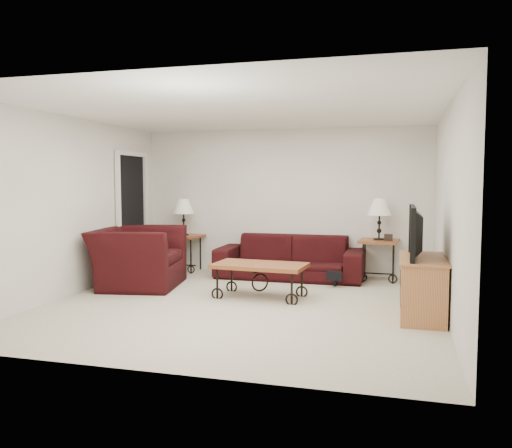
{
  "coord_description": "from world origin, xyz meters",
  "views": [
    {
      "loc": [
        1.94,
        -6.38,
        1.59
      ],
      "look_at": [
        0.0,
        0.7,
        1.0
      ],
      "focal_mm": 36.63,
      "sensor_mm": 36.0,
      "label": 1
    }
  ],
  "objects_px": {
    "tv_stand": "(422,287)",
    "backpack": "(335,272)",
    "sofa": "(290,257)",
    "side_table_right": "(379,260)",
    "lamp_right": "(379,219)",
    "armchair": "(138,257)",
    "coffee_table": "(260,281)",
    "lamp_left": "(184,217)",
    "side_table_left": "(184,253)",
    "television": "(422,232)"
  },
  "relations": [
    {
      "from": "backpack",
      "to": "side_table_left",
      "type": "bearing_deg",
      "value": 161.73
    },
    {
      "from": "lamp_left",
      "to": "sofa",
      "type": "bearing_deg",
      "value": -5.24
    },
    {
      "from": "armchair",
      "to": "tv_stand",
      "type": "distance_m",
      "value": 4.17
    },
    {
      "from": "backpack",
      "to": "lamp_left",
      "type": "bearing_deg",
      "value": 161.73
    },
    {
      "from": "tv_stand",
      "to": "armchair",
      "type": "bearing_deg",
      "value": 169.7
    },
    {
      "from": "tv_stand",
      "to": "sofa",
      "type": "bearing_deg",
      "value": 134.9
    },
    {
      "from": "tv_stand",
      "to": "backpack",
      "type": "relative_size",
      "value": 2.62
    },
    {
      "from": "coffee_table",
      "to": "armchair",
      "type": "bearing_deg",
      "value": 172.47
    },
    {
      "from": "coffee_table",
      "to": "tv_stand",
      "type": "bearing_deg",
      "value": -12.87
    },
    {
      "from": "lamp_right",
      "to": "side_table_left",
      "type": "bearing_deg",
      "value": 180.0
    },
    {
      "from": "coffee_table",
      "to": "armchair",
      "type": "xyz_separation_m",
      "value": [
        -1.99,
        0.26,
        0.21
      ]
    },
    {
      "from": "lamp_left",
      "to": "backpack",
      "type": "xyz_separation_m",
      "value": [
        2.78,
        -0.68,
        -0.74
      ]
    },
    {
      "from": "side_table_right",
      "to": "television",
      "type": "bearing_deg",
      "value": -75.61
    },
    {
      "from": "television",
      "to": "backpack",
      "type": "height_order",
      "value": "television"
    },
    {
      "from": "sofa",
      "to": "coffee_table",
      "type": "xyz_separation_m",
      "value": [
        -0.1,
        -1.54,
        -0.12
      ]
    },
    {
      "from": "side_table_left",
      "to": "tv_stand",
      "type": "height_order",
      "value": "tv_stand"
    },
    {
      "from": "sofa",
      "to": "lamp_left",
      "type": "bearing_deg",
      "value": 174.76
    },
    {
      "from": "side_table_right",
      "to": "television",
      "type": "height_order",
      "value": "television"
    },
    {
      "from": "sofa",
      "to": "armchair",
      "type": "distance_m",
      "value": 2.45
    },
    {
      "from": "lamp_right",
      "to": "television",
      "type": "bearing_deg",
      "value": -75.61
    },
    {
      "from": "armchair",
      "to": "side_table_right",
      "type": "bearing_deg",
      "value": -77.3
    },
    {
      "from": "lamp_left",
      "to": "tv_stand",
      "type": "height_order",
      "value": "lamp_left"
    },
    {
      "from": "lamp_right",
      "to": "armchair",
      "type": "distance_m",
      "value": 3.85
    },
    {
      "from": "sofa",
      "to": "coffee_table",
      "type": "relative_size",
      "value": 1.92
    },
    {
      "from": "coffee_table",
      "to": "tv_stand",
      "type": "relative_size",
      "value": 1.07
    },
    {
      "from": "lamp_right",
      "to": "armchair",
      "type": "height_order",
      "value": "lamp_right"
    },
    {
      "from": "side_table_right",
      "to": "armchair",
      "type": "relative_size",
      "value": 0.48
    },
    {
      "from": "lamp_left",
      "to": "armchair",
      "type": "bearing_deg",
      "value": -94.96
    },
    {
      "from": "sofa",
      "to": "tv_stand",
      "type": "distance_m",
      "value": 2.85
    },
    {
      "from": "sofa",
      "to": "side_table_right",
      "type": "xyz_separation_m",
      "value": [
        1.43,
        0.18,
        -0.02
      ]
    },
    {
      "from": "sofa",
      "to": "side_table_left",
      "type": "height_order",
      "value": "sofa"
    },
    {
      "from": "sofa",
      "to": "tv_stand",
      "type": "xyz_separation_m",
      "value": [
        2.01,
        -2.02,
        0.0
      ]
    },
    {
      "from": "side_table_left",
      "to": "side_table_right",
      "type": "relative_size",
      "value": 0.97
    },
    {
      "from": "sofa",
      "to": "tv_stand",
      "type": "relative_size",
      "value": 2.05
    },
    {
      "from": "television",
      "to": "lamp_right",
      "type": "bearing_deg",
      "value": -165.61
    },
    {
      "from": "armchair",
      "to": "tv_stand",
      "type": "bearing_deg",
      "value": -110.06
    },
    {
      "from": "tv_stand",
      "to": "television",
      "type": "xyz_separation_m",
      "value": [
        -0.02,
        -0.0,
        0.66
      ]
    },
    {
      "from": "armchair",
      "to": "lamp_left",
      "type": "bearing_deg",
      "value": -14.72
    },
    {
      "from": "side_table_right",
      "to": "side_table_left",
      "type": "bearing_deg",
      "value": 180.0
    },
    {
      "from": "coffee_table",
      "to": "tv_stand",
      "type": "height_order",
      "value": "tv_stand"
    },
    {
      "from": "lamp_left",
      "to": "armchair",
      "type": "distance_m",
      "value": 1.55
    },
    {
      "from": "coffee_table",
      "to": "backpack",
      "type": "distance_m",
      "value": 1.38
    },
    {
      "from": "sofa",
      "to": "side_table_left",
      "type": "distance_m",
      "value": 1.97
    },
    {
      "from": "side_table_right",
      "to": "lamp_right",
      "type": "bearing_deg",
      "value": 0.0
    },
    {
      "from": "armchair",
      "to": "sofa",
      "type": "bearing_deg",
      "value": -68.38
    },
    {
      "from": "lamp_left",
      "to": "coffee_table",
      "type": "height_order",
      "value": "lamp_left"
    },
    {
      "from": "lamp_right",
      "to": "armchair",
      "type": "relative_size",
      "value": 0.48
    },
    {
      "from": "lamp_left",
      "to": "coffee_table",
      "type": "xyz_separation_m",
      "value": [
        1.86,
        -1.72,
        -0.73
      ]
    },
    {
      "from": "sofa",
      "to": "coffee_table",
      "type": "height_order",
      "value": "sofa"
    },
    {
      "from": "side_table_right",
      "to": "backpack",
      "type": "xyz_separation_m",
      "value": [
        -0.62,
        -0.68,
        -0.11
      ]
    }
  ]
}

